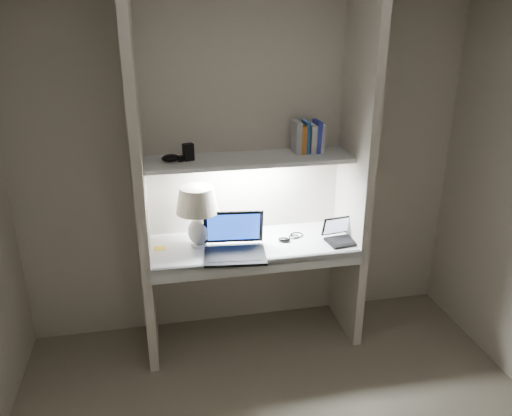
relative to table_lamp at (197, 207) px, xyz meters
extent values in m
cube|color=beige|center=(0.37, 0.24, 0.19)|extent=(3.20, 0.01, 2.50)
cube|color=beige|center=(-0.36, -0.03, 0.19)|extent=(0.06, 0.55, 2.50)
cube|color=beige|center=(1.10, -0.03, 0.19)|extent=(0.06, 0.55, 2.50)
cube|color=white|center=(0.37, -0.03, -0.31)|extent=(1.40, 0.55, 0.04)
cube|color=silver|center=(0.37, -0.29, -0.34)|extent=(1.46, 0.03, 0.10)
cube|color=silver|center=(0.37, 0.06, 0.29)|extent=(1.40, 0.36, 0.03)
cube|color=white|center=(0.37, 0.06, 0.27)|extent=(0.60, 0.04, 0.02)
cylinder|color=white|center=(0.00, 0.00, -0.28)|extent=(0.11, 0.11, 0.02)
ellipsoid|color=white|center=(0.00, 0.00, -0.18)|extent=(0.15, 0.15, 0.18)
cylinder|color=white|center=(0.00, 0.00, -0.07)|extent=(0.02, 0.02, 0.08)
sphere|color=#FFD899|center=(0.00, 0.00, 0.00)|extent=(0.04, 0.04, 0.04)
cube|color=black|center=(0.22, -0.22, -0.28)|extent=(0.43, 0.33, 0.02)
cube|color=black|center=(0.22, -0.22, -0.27)|extent=(0.36, 0.23, 0.00)
cube|color=black|center=(0.24, -0.05, -0.14)|extent=(0.41, 0.12, 0.25)
cube|color=#163EC0|center=(0.24, -0.06, -0.14)|extent=(0.36, 0.10, 0.21)
cube|color=black|center=(1.01, -0.15, -0.28)|extent=(0.26, 0.20, 0.02)
cube|color=black|center=(1.01, -0.15, -0.27)|extent=(0.22, 0.15, 0.00)
cube|color=black|center=(1.00, -0.05, -0.20)|extent=(0.25, 0.08, 0.14)
cube|color=silver|center=(1.00, -0.05, -0.20)|extent=(0.22, 0.06, 0.12)
cube|color=silver|center=(0.22, 0.19, -0.22)|extent=(0.10, 0.08, 0.13)
ellipsoid|color=black|center=(0.60, -0.06, -0.27)|extent=(0.10, 0.08, 0.03)
torus|color=black|center=(0.71, 0.03, -0.28)|extent=(0.10, 0.10, 0.01)
cube|color=gold|center=(-0.27, 0.01, -0.29)|extent=(0.08, 0.08, 0.00)
cube|color=silver|center=(0.89, 0.12, 0.40)|extent=(0.03, 0.15, 0.20)
cube|color=#2930A5|center=(0.86, 0.12, 0.42)|extent=(0.04, 0.15, 0.22)
cube|color=beige|center=(0.82, 0.12, 0.40)|extent=(0.04, 0.15, 0.19)
cube|color=#2659A8|center=(0.78, 0.12, 0.42)|extent=(0.02, 0.15, 0.22)
cube|color=orange|center=(0.75, 0.12, 0.40)|extent=(0.03, 0.15, 0.19)
cube|color=#A6A6AA|center=(0.72, 0.12, 0.42)|extent=(0.04, 0.15, 0.22)
cube|color=black|center=(-0.04, 0.07, 0.36)|extent=(0.08, 0.07, 0.11)
ellipsoid|color=black|center=(-0.15, 0.05, 0.33)|extent=(0.13, 0.10, 0.05)
camera|label=1|loc=(-0.23, -3.14, 1.22)|focal=35.00mm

